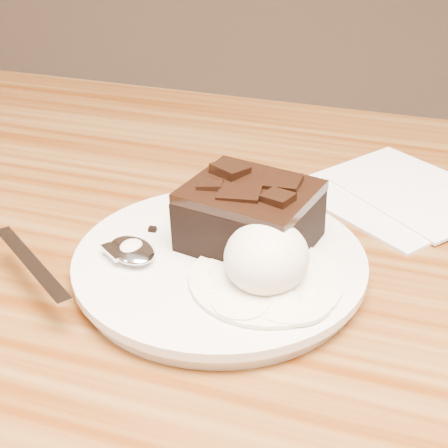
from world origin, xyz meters
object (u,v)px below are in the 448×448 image
(brownie, at_px, (250,219))
(spoon, at_px, (132,252))
(napkin, at_px, (397,192))
(plate, at_px, (220,266))
(ice_cream_scoop, at_px, (267,257))

(brownie, xyz_separation_m, spoon, (-0.08, -0.05, -0.02))
(napkin, bearing_deg, plate, -122.78)
(brownie, distance_m, napkin, 0.19)
(brownie, bearing_deg, ice_cream_scoop, -60.67)
(plate, xyz_separation_m, ice_cream_scoop, (0.04, -0.02, 0.03))
(spoon, bearing_deg, brownie, -23.32)
(brownie, bearing_deg, plate, -123.83)
(ice_cream_scoop, xyz_separation_m, napkin, (0.07, 0.20, -0.04))
(plate, bearing_deg, spoon, -158.69)
(brownie, height_order, napkin, brownie)
(spoon, bearing_deg, plate, -33.78)
(plate, height_order, napkin, plate)
(brownie, bearing_deg, spoon, -148.24)
(spoon, bearing_deg, napkin, -6.12)
(plate, xyz_separation_m, spoon, (-0.06, -0.02, 0.01))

